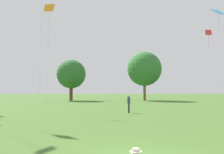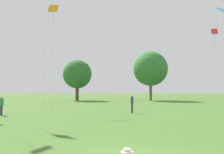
{
  "view_description": "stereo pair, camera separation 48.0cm",
  "coord_description": "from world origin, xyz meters",
  "px_view_note": "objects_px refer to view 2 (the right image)",
  "views": [
    {
      "loc": [
        -1.89,
        -6.42,
        2.2
      ],
      "look_at": [
        -0.11,
        6.56,
        3.03
      ],
      "focal_mm": 35.0,
      "sensor_mm": 36.0,
      "label": 1
    },
    {
      "loc": [
        -1.41,
        -6.48,
        2.2
      ],
      "look_at": [
        -0.11,
        6.56,
        3.03
      ],
      "focal_mm": 35.0,
      "sensor_mm": 36.0,
      "label": 2
    }
  ],
  "objects_px": {
    "person_standing_0": "(132,102)",
    "kite_4": "(53,11)",
    "person_standing_1": "(1,104)",
    "distant_tree_0": "(150,69)",
    "kite_2": "(215,35)",
    "kite_0": "(224,12)",
    "distant_tree_1": "(77,74)"
  },
  "relations": [
    {
      "from": "kite_0",
      "to": "distant_tree_1",
      "type": "height_order",
      "value": "kite_0"
    },
    {
      "from": "distant_tree_0",
      "to": "distant_tree_1",
      "type": "xyz_separation_m",
      "value": [
        -16.53,
        1.41,
        -1.28
      ]
    },
    {
      "from": "person_standing_0",
      "to": "kite_0",
      "type": "distance_m",
      "value": 14.13
    },
    {
      "from": "person_standing_1",
      "to": "kite_4",
      "type": "xyz_separation_m",
      "value": [
        3.86,
        3.33,
        9.91
      ]
    },
    {
      "from": "kite_2",
      "to": "kite_4",
      "type": "xyz_separation_m",
      "value": [
        -21.1,
        -4.0,
        1.01
      ]
    },
    {
      "from": "kite_2",
      "to": "kite_4",
      "type": "distance_m",
      "value": 21.5
    },
    {
      "from": "person_standing_1",
      "to": "distant_tree_0",
      "type": "bearing_deg",
      "value": -169.54
    },
    {
      "from": "kite_2",
      "to": "distant_tree_0",
      "type": "distance_m",
      "value": 20.71
    },
    {
      "from": "kite_0",
      "to": "distant_tree_0",
      "type": "height_order",
      "value": "kite_0"
    },
    {
      "from": "kite_4",
      "to": "person_standing_0",
      "type": "bearing_deg",
      "value": 39.06
    },
    {
      "from": "person_standing_0",
      "to": "kite_4",
      "type": "xyz_separation_m",
      "value": [
        -8.26,
        2.54,
        9.83
      ]
    },
    {
      "from": "kite_2",
      "to": "distant_tree_0",
      "type": "relative_size",
      "value": 0.97
    },
    {
      "from": "distant_tree_0",
      "to": "distant_tree_1",
      "type": "height_order",
      "value": "distant_tree_0"
    },
    {
      "from": "person_standing_1",
      "to": "kite_4",
      "type": "distance_m",
      "value": 11.14
    },
    {
      "from": "person_standing_0",
      "to": "distant_tree_0",
      "type": "relative_size",
      "value": 0.16
    },
    {
      "from": "kite_0",
      "to": "person_standing_1",
      "type": "bearing_deg",
      "value": -146.4
    },
    {
      "from": "person_standing_0",
      "to": "kite_2",
      "type": "height_order",
      "value": "kite_2"
    },
    {
      "from": "distant_tree_1",
      "to": "kite_2",
      "type": "bearing_deg",
      "value": -47.4
    },
    {
      "from": "kite_0",
      "to": "distant_tree_1",
      "type": "bearing_deg",
      "value": 152.45
    },
    {
      "from": "kite_4",
      "to": "distant_tree_0",
      "type": "height_order",
      "value": "kite_4"
    },
    {
      "from": "kite_4",
      "to": "distant_tree_1",
      "type": "distance_m",
      "value": 26.16
    },
    {
      "from": "person_standing_1",
      "to": "kite_0",
      "type": "bearing_deg",
      "value": 141.69
    },
    {
      "from": "kite_2",
      "to": "distant_tree_1",
      "type": "distance_m",
      "value": 29.69
    },
    {
      "from": "kite_2",
      "to": "kite_4",
      "type": "bearing_deg",
      "value": -110.9
    },
    {
      "from": "person_standing_1",
      "to": "distant_tree_1",
      "type": "relative_size",
      "value": 0.19
    },
    {
      "from": "kite_4",
      "to": "distant_tree_1",
      "type": "height_order",
      "value": "kite_4"
    },
    {
      "from": "person_standing_0",
      "to": "kite_0",
      "type": "xyz_separation_m",
      "value": [
        10.28,
        0.47,
        9.68
      ]
    },
    {
      "from": "person_standing_1",
      "to": "distant_tree_1",
      "type": "height_order",
      "value": "distant_tree_1"
    },
    {
      "from": "kite_2",
      "to": "person_standing_1",
      "type": "bearing_deg",
      "value": -105.27
    },
    {
      "from": "person_standing_1",
      "to": "distant_tree_0",
      "type": "height_order",
      "value": "distant_tree_0"
    },
    {
      "from": "person_standing_0",
      "to": "person_standing_1",
      "type": "bearing_deg",
      "value": 122.71
    },
    {
      "from": "kite_0",
      "to": "distant_tree_0",
      "type": "bearing_deg",
      "value": 122.21
    }
  ]
}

